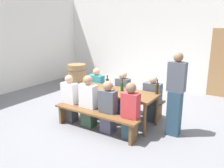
{
  "coord_description": "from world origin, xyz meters",
  "views": [
    {
      "loc": [
        2.7,
        -4.24,
        2.23
      ],
      "look_at": [
        0.0,
        0.0,
        0.9
      ],
      "focal_mm": 36.62,
      "sensor_mm": 36.0,
      "label": 1
    }
  ],
  "objects_px": {
    "seated_guest_far_0": "(97,89)",
    "tasting_table": "(112,94)",
    "wine_glass_0": "(112,85)",
    "standing_host": "(175,96)",
    "bench_far": "(126,99)",
    "seated_guest_near_2": "(108,108)",
    "wine_bottle_0": "(122,86)",
    "seated_guest_near_1": "(88,103)",
    "bench_near": "(95,116)",
    "seated_guest_far_1": "(123,93)",
    "seated_guest_near_3": "(130,112)",
    "wine_bottle_1": "(157,89)",
    "seated_guest_near_0": "(70,100)",
    "seated_guest_far_2": "(152,99)",
    "wine_bottle_2": "(107,83)",
    "wine_barrel": "(77,75)",
    "wine_glass_1": "(110,89)"
  },
  "relations": [
    {
      "from": "seated_guest_far_0",
      "to": "tasting_table",
      "type": "bearing_deg",
      "value": 57.55
    },
    {
      "from": "tasting_table",
      "to": "wine_glass_0",
      "type": "height_order",
      "value": "wine_glass_0"
    },
    {
      "from": "wine_glass_0",
      "to": "standing_host",
      "type": "distance_m",
      "value": 1.46
    },
    {
      "from": "bench_far",
      "to": "seated_guest_near_2",
      "type": "distance_m",
      "value": 1.24
    },
    {
      "from": "wine_bottle_0",
      "to": "seated_guest_near_1",
      "type": "height_order",
      "value": "seated_guest_near_1"
    },
    {
      "from": "bench_near",
      "to": "seated_guest_far_1",
      "type": "height_order",
      "value": "seated_guest_far_1"
    },
    {
      "from": "wine_bottle_0",
      "to": "seated_guest_near_3",
      "type": "xyz_separation_m",
      "value": [
        0.54,
        -0.6,
        -0.3
      ]
    },
    {
      "from": "seated_guest_far_0",
      "to": "seated_guest_far_1",
      "type": "height_order",
      "value": "seated_guest_far_1"
    },
    {
      "from": "wine_bottle_1",
      "to": "seated_guest_near_0",
      "type": "distance_m",
      "value": 2.01
    },
    {
      "from": "bench_far",
      "to": "seated_guest_far_2",
      "type": "xyz_separation_m",
      "value": [
        0.77,
        -0.15,
        0.16
      ]
    },
    {
      "from": "wine_bottle_1",
      "to": "seated_guest_near_1",
      "type": "relative_size",
      "value": 0.28
    },
    {
      "from": "bench_far",
      "to": "seated_guest_near_3",
      "type": "height_order",
      "value": "seated_guest_near_3"
    },
    {
      "from": "wine_bottle_0",
      "to": "wine_bottle_1",
      "type": "relative_size",
      "value": 0.93
    },
    {
      "from": "wine_bottle_1",
      "to": "seated_guest_near_2",
      "type": "xyz_separation_m",
      "value": [
        -0.74,
        -0.82,
        -0.34
      ]
    },
    {
      "from": "seated_guest_far_0",
      "to": "seated_guest_far_2",
      "type": "height_order",
      "value": "seated_guest_far_2"
    },
    {
      "from": "wine_bottle_2",
      "to": "wine_barrel",
      "type": "distance_m",
      "value": 3.33
    },
    {
      "from": "seated_guest_near_3",
      "to": "seated_guest_far_0",
      "type": "height_order",
      "value": "seated_guest_near_3"
    },
    {
      "from": "wine_bottle_1",
      "to": "seated_guest_near_3",
      "type": "distance_m",
      "value": 0.9
    },
    {
      "from": "wine_bottle_1",
      "to": "seated_guest_near_0",
      "type": "relative_size",
      "value": 0.29
    },
    {
      "from": "wine_bottle_1",
      "to": "seated_guest_far_1",
      "type": "xyz_separation_m",
      "value": [
        -0.99,
        0.24,
        -0.33
      ]
    },
    {
      "from": "seated_guest_far_1",
      "to": "seated_guest_near_3",
      "type": "bearing_deg",
      "value": 36.5
    },
    {
      "from": "seated_guest_near_0",
      "to": "seated_guest_near_1",
      "type": "xyz_separation_m",
      "value": [
        0.54,
        -0.0,
        0.03
      ]
    },
    {
      "from": "seated_guest_near_0",
      "to": "wine_bottle_0",
      "type": "bearing_deg",
      "value": -60.33
    },
    {
      "from": "wine_bottle_2",
      "to": "seated_guest_far_2",
      "type": "xyz_separation_m",
      "value": [
        0.96,
        0.43,
        -0.35
      ]
    },
    {
      "from": "tasting_table",
      "to": "seated_guest_near_0",
      "type": "distance_m",
      "value": 0.99
    },
    {
      "from": "tasting_table",
      "to": "seated_guest_far_0",
      "type": "bearing_deg",
      "value": 147.55
    },
    {
      "from": "tasting_table",
      "to": "seated_guest_far_1",
      "type": "relative_size",
      "value": 1.88
    },
    {
      "from": "bench_far",
      "to": "seated_guest_near_3",
      "type": "distance_m",
      "value": 1.44
    },
    {
      "from": "wine_bottle_0",
      "to": "wine_glass_1",
      "type": "relative_size",
      "value": 1.73
    },
    {
      "from": "wine_bottle_1",
      "to": "seated_guest_far_1",
      "type": "relative_size",
      "value": 0.29
    },
    {
      "from": "wine_bottle_0",
      "to": "seated_guest_near_3",
      "type": "relative_size",
      "value": 0.26
    },
    {
      "from": "wine_glass_0",
      "to": "seated_guest_near_1",
      "type": "height_order",
      "value": "seated_guest_near_1"
    },
    {
      "from": "wine_bottle_1",
      "to": "seated_guest_far_2",
      "type": "relative_size",
      "value": 0.29
    },
    {
      "from": "wine_bottle_2",
      "to": "wine_glass_1",
      "type": "xyz_separation_m",
      "value": [
        0.3,
        -0.36,
        0.0
      ]
    },
    {
      "from": "wine_bottle_0",
      "to": "standing_host",
      "type": "bearing_deg",
      "value": 1.9
    },
    {
      "from": "seated_guest_near_1",
      "to": "bench_far",
      "type": "bearing_deg",
      "value": -13.17
    },
    {
      "from": "seated_guest_near_1",
      "to": "standing_host",
      "type": "xyz_separation_m",
      "value": [
        1.72,
        0.64,
        0.27
      ]
    },
    {
      "from": "wine_glass_1",
      "to": "seated_guest_near_1",
      "type": "height_order",
      "value": "seated_guest_near_1"
    },
    {
      "from": "bench_far",
      "to": "seated_guest_near_3",
      "type": "xyz_separation_m",
      "value": [
        0.76,
        -1.2,
        0.2
      ]
    },
    {
      "from": "seated_guest_near_0",
      "to": "seated_guest_near_3",
      "type": "bearing_deg",
      "value": -90.0
    },
    {
      "from": "wine_bottle_2",
      "to": "seated_guest_near_3",
      "type": "xyz_separation_m",
      "value": [
        0.95,
        -0.62,
        -0.31
      ]
    },
    {
      "from": "seated_guest_far_1",
      "to": "bench_far",
      "type": "bearing_deg",
      "value": 173.74
    },
    {
      "from": "wine_glass_0",
      "to": "seated_guest_near_1",
      "type": "bearing_deg",
      "value": -114.33
    },
    {
      "from": "seated_guest_near_1",
      "to": "tasting_table",
      "type": "bearing_deg",
      "value": -28.13
    },
    {
      "from": "seated_guest_far_1",
      "to": "tasting_table",
      "type": "bearing_deg",
      "value": 1.8
    },
    {
      "from": "wine_glass_0",
      "to": "standing_host",
      "type": "xyz_separation_m",
      "value": [
        1.46,
        0.07,
        -0.03
      ]
    },
    {
      "from": "seated_guest_near_0",
      "to": "seated_guest_far_0",
      "type": "height_order",
      "value": "seated_guest_near_0"
    },
    {
      "from": "wine_bottle_0",
      "to": "standing_host",
      "type": "relative_size",
      "value": 0.18
    },
    {
      "from": "wine_bottle_2",
      "to": "wine_glass_0",
      "type": "distance_m",
      "value": 0.17
    },
    {
      "from": "seated_guest_near_1",
      "to": "seated_guest_near_2",
      "type": "xyz_separation_m",
      "value": [
        0.51,
        0.0,
        -0.03
      ]
    }
  ]
}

